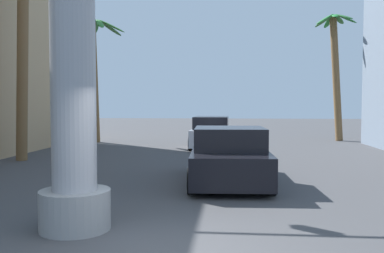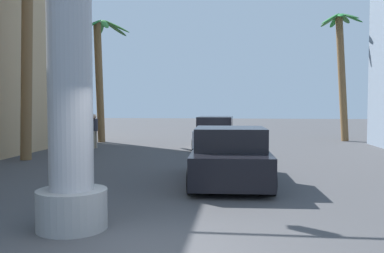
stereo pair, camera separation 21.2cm
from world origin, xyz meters
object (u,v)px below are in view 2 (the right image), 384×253
object	(u,v)px
palm_tree_far_left	(100,68)
palm_tree_mid_left	(26,38)
car_far	(215,133)
traffic_light_mast	(0,30)
palm_tree_far_right	(342,65)
car_lead	(230,158)
pedestrian_far_left	(94,128)

from	to	relation	value
palm_tree_far_left	palm_tree_mid_left	xyz separation A→B (m)	(-0.42, -7.55, 0.54)
car_far	palm_tree_far_left	world-z (taller)	palm_tree_far_left
car_far	palm_tree_far_left	xyz separation A→B (m)	(-6.63, 2.18, 3.49)
traffic_light_mast	palm_tree_far_right	size ratio (longest dim) A/B	0.77
car_far	palm_tree_far_right	bearing A→B (deg)	34.04
car_lead	traffic_light_mast	bearing A→B (deg)	-169.80
traffic_light_mast	palm_tree_far_right	distance (m)	19.62
traffic_light_mast	pedestrian_far_left	bearing A→B (deg)	94.72
car_far	palm_tree_mid_left	distance (m)	9.73
car_lead	palm_tree_far_right	xyz separation A→B (m)	(6.18, 14.24, 3.77)
car_far	palm_tree_far_left	distance (m)	7.81
palm_tree_mid_left	palm_tree_far_right	bearing A→B (deg)	35.68
pedestrian_far_left	car_lead	bearing A→B (deg)	-50.85
palm_tree_mid_left	car_lead	bearing A→B (deg)	-26.82
palm_tree_far_right	palm_tree_far_left	size ratio (longest dim) A/B	1.08
traffic_light_mast	pedestrian_far_left	world-z (taller)	traffic_light_mast
palm_tree_far_left	traffic_light_mast	bearing A→B (deg)	-83.16
palm_tree_far_left	pedestrian_far_left	bearing A→B (deg)	-76.98
palm_tree_mid_left	palm_tree_far_left	bearing A→B (deg)	86.82
palm_tree_far_right	palm_tree_mid_left	bearing A→B (deg)	-144.32
traffic_light_mast	palm_tree_mid_left	world-z (taller)	palm_tree_mid_left
car_lead	palm_tree_far_left	bearing A→B (deg)	123.19
car_lead	palm_tree_far_right	world-z (taller)	palm_tree_far_right
palm_tree_far_right	palm_tree_far_left	distance (m)	14.02
traffic_light_mast	palm_tree_far_left	size ratio (longest dim) A/B	0.84
palm_tree_far_right	palm_tree_mid_left	world-z (taller)	palm_tree_mid_left
car_lead	palm_tree_mid_left	xyz separation A→B (m)	(-8.01, 4.05, 4.06)
palm_tree_mid_left	pedestrian_far_left	xyz separation A→B (m)	(1.16, 4.37, -3.78)
traffic_light_mast	palm_tree_far_right	world-z (taller)	palm_tree_far_right
car_lead	palm_tree_mid_left	bearing A→B (deg)	153.18
palm_tree_mid_left	car_far	bearing A→B (deg)	37.28
traffic_light_mast	palm_tree_far_right	bearing A→B (deg)	51.38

